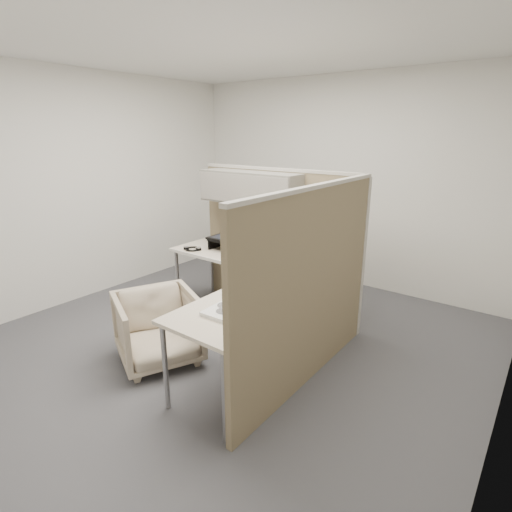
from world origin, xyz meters
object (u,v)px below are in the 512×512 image
Objects in this scene: office_chair at (158,325)px; desk at (250,276)px; keyboard at (269,265)px; monitor_left at (281,231)px.

desk is at bearing -4.71° from office_chair.
desk is at bearing -109.31° from keyboard.
keyboard is at bearing -1.21° from office_chair.
monitor_left reaches higher than keyboard.
desk is 0.66m from monitor_left.
office_chair is 1.18m from keyboard.
office_chair is (-0.44, -0.77, -0.34)m from desk.
office_chair is at bearing -122.25° from monitor_left.
monitor_left is at bearing 93.79° from desk.
keyboard is (0.50, 1.00, 0.39)m from office_chair.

